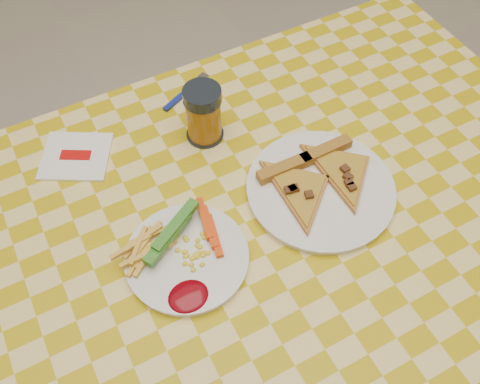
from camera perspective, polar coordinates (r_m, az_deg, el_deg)
name	(u,v)px	position (r m, az deg, el deg)	size (l,w,h in m)	color
ground	(249,375)	(1.59, 0.97, -18.89)	(8.00, 8.00, 0.00)	beige
table	(254,259)	(0.95, 1.54, -7.20)	(1.28, 0.88, 0.76)	silver
plate_left	(187,258)	(0.87, -5.66, -7.06)	(0.20, 0.20, 0.01)	white
plate_right	(320,190)	(0.95, 8.57, 0.23)	(0.25, 0.25, 0.01)	white
fries_veggies	(177,248)	(0.86, -6.71, -5.90)	(0.19, 0.18, 0.04)	#F4C14D
pizza_slices	(318,178)	(0.94, 8.33, 1.48)	(0.22, 0.20, 0.02)	#B78738
drink_glass	(204,114)	(0.98, -3.91, 8.27)	(0.07, 0.07, 0.11)	black
napkin	(76,156)	(1.03, -17.10, 3.68)	(0.16, 0.16, 0.01)	white
fork	(187,91)	(1.10, -5.71, 10.66)	(0.12, 0.07, 0.01)	navy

